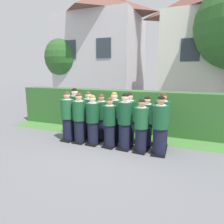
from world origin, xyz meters
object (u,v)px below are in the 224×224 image
(student_rear_row_4, at_px, (129,120))
(student_front_row_2, at_px, (93,121))
(student_front_row_5, at_px, (141,127))
(student_rear_row_1, at_px, (89,116))
(student_front_row_1, at_px, (79,119))
(student_rear_row_5, at_px, (146,123))
(student_front_row_0, at_px, (68,118))
(student_rear_row_2, at_px, (102,118))
(student_rear_row_6, at_px, (162,122))
(student_front_row_4, at_px, (125,123))
(student_rear_row_0, at_px, (75,113))
(student_rear_row_3, at_px, (114,118))
(student_front_row_3, at_px, (110,124))
(student_front_row_6, at_px, (160,127))

(student_rear_row_4, bearing_deg, student_front_row_2, -155.12)
(student_front_row_5, height_order, student_rear_row_1, student_rear_row_1)
(student_rear_row_4, bearing_deg, student_front_row_1, -162.67)
(student_rear_row_4, xyz_separation_m, student_rear_row_5, (0.56, 0.01, -0.05))
(student_front_row_0, bearing_deg, student_front_row_2, -1.42)
(student_rear_row_2, bearing_deg, student_front_row_0, -152.19)
(student_front_row_0, relative_size, student_rear_row_6, 0.97)
(student_front_row_2, bearing_deg, student_rear_row_5, 17.10)
(student_rear_row_1, distance_m, student_rear_row_2, 0.50)
(student_rear_row_2, bearing_deg, student_rear_row_6, -1.20)
(student_front_row_0, distance_m, student_rear_row_4, 2.04)
(student_front_row_0, bearing_deg, student_rear_row_6, 9.11)
(student_front_row_0, height_order, student_rear_row_5, student_front_row_0)
(student_rear_row_5, bearing_deg, student_rear_row_6, 1.72)
(student_front_row_4, xyz_separation_m, student_front_row_5, (0.51, -0.06, -0.07))
(student_rear_row_0, relative_size, student_rear_row_5, 1.10)
(student_front_row_1, height_order, student_rear_row_3, student_rear_row_3)
(student_front_row_4, bearing_deg, student_front_row_1, -179.43)
(student_front_row_2, relative_size, student_front_row_4, 0.94)
(student_front_row_3, relative_size, student_rear_row_2, 0.99)
(student_rear_row_4, xyz_separation_m, student_rear_row_6, (1.02, 0.02, 0.02))
(student_front_row_5, bearing_deg, student_rear_row_0, 166.85)
(student_front_row_6, xyz_separation_m, student_rear_row_2, (-2.04, 0.58, -0.05))
(student_front_row_2, xyz_separation_m, student_rear_row_5, (1.60, 0.49, -0.01))
(student_front_row_3, bearing_deg, student_rear_row_1, 150.87)
(student_rear_row_0, xyz_separation_m, student_rear_row_1, (0.53, 0.01, -0.05))
(student_rear_row_5, bearing_deg, student_front_row_2, -162.90)
(student_rear_row_3, bearing_deg, student_front_row_4, -42.50)
(student_front_row_4, xyz_separation_m, student_rear_row_2, (-1.01, 0.53, -0.06))
(student_front_row_6, relative_size, student_rear_row_5, 1.06)
(student_front_row_1, height_order, student_rear_row_5, student_front_row_1)
(student_front_row_1, bearing_deg, student_front_row_0, 177.69)
(student_front_row_0, bearing_deg, student_front_row_1, -2.31)
(student_front_row_0, bearing_deg, student_rear_row_5, 10.43)
(student_front_row_1, height_order, student_rear_row_6, student_rear_row_6)
(student_front_row_3, height_order, student_rear_row_5, student_rear_row_5)
(student_front_row_5, relative_size, student_rear_row_4, 0.93)
(student_front_row_3, relative_size, student_rear_row_6, 0.90)
(student_front_row_2, height_order, student_front_row_4, student_front_row_4)
(student_front_row_2, relative_size, student_rear_row_5, 1.01)
(student_front_row_3, relative_size, student_rear_row_1, 0.94)
(student_rear_row_2, distance_m, student_rear_row_6, 2.02)
(student_front_row_4, bearing_deg, student_front_row_5, -6.68)
(student_front_row_2, height_order, student_rear_row_2, student_front_row_2)
(student_front_row_4, relative_size, student_rear_row_3, 1.02)
(student_front_row_3, relative_size, student_front_row_5, 0.99)
(student_front_row_4, distance_m, student_front_row_6, 1.03)
(student_front_row_5, height_order, student_rear_row_4, student_rear_row_4)
(student_front_row_0, height_order, student_front_row_5, student_front_row_0)
(student_front_row_0, distance_m, student_rear_row_6, 3.05)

